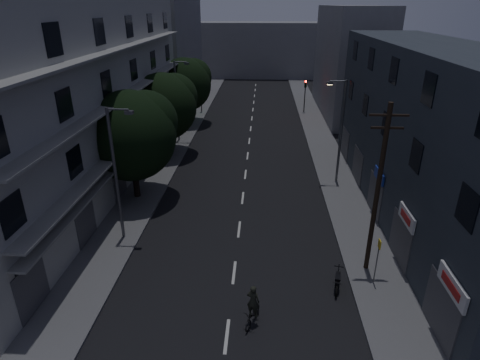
# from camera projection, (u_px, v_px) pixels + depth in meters

# --- Properties ---
(ground) EXTENTS (160.00, 160.00, 0.00)m
(ground) POSITION_uv_depth(u_px,v_px,m) (248.00, 154.00, 38.38)
(ground) COLOR black
(ground) RESTS_ON ground
(sidewalk_left) EXTENTS (3.00, 90.00, 0.15)m
(sidewalk_left) POSITION_uv_depth(u_px,v_px,m) (170.00, 152.00, 38.74)
(sidewalk_left) COLOR #565659
(sidewalk_left) RESTS_ON ground
(sidewalk_right) EXTENTS (3.00, 90.00, 0.15)m
(sidewalk_right) POSITION_uv_depth(u_px,v_px,m) (327.00, 155.00, 37.96)
(sidewalk_right) COLOR #565659
(sidewalk_right) RESTS_ON ground
(lane_markings) EXTENTS (0.15, 60.50, 0.01)m
(lane_markings) POSITION_uv_depth(u_px,v_px,m) (250.00, 134.00, 44.09)
(lane_markings) COLOR beige
(lane_markings) RESTS_ON ground
(building_left) EXTENTS (7.00, 36.00, 14.00)m
(building_left) POSITION_uv_depth(u_px,v_px,m) (84.00, 95.00, 29.79)
(building_left) COLOR #A3A39E
(building_left) RESTS_ON ground
(building_right) EXTENTS (6.19, 28.00, 11.00)m
(building_right) POSITION_uv_depth(u_px,v_px,m) (430.00, 136.00, 25.48)
(building_right) COLOR #2A3139
(building_right) RESTS_ON ground
(building_far_left) EXTENTS (6.00, 20.00, 16.00)m
(building_far_left) POSITION_uv_depth(u_px,v_px,m) (170.00, 44.00, 56.78)
(building_far_left) COLOR slate
(building_far_left) RESTS_ON ground
(building_far_right) EXTENTS (6.00, 20.00, 13.00)m
(building_far_right) POSITION_uv_depth(u_px,v_px,m) (348.00, 61.00, 50.65)
(building_far_right) COLOR slate
(building_far_right) RESTS_ON ground
(building_far_end) EXTENTS (24.00, 8.00, 10.00)m
(building_far_end) POSITION_uv_depth(u_px,v_px,m) (257.00, 50.00, 77.46)
(building_far_end) COLOR slate
(building_far_end) RESTS_ON ground
(tree_near) EXTENTS (6.33, 6.33, 7.81)m
(tree_near) POSITION_uv_depth(u_px,v_px,m) (132.00, 132.00, 27.77)
(tree_near) COLOR black
(tree_near) RESTS_ON sidewalk_left
(tree_mid) EXTENTS (6.10, 6.10, 7.51)m
(tree_mid) POSITION_uv_depth(u_px,v_px,m) (164.00, 104.00, 36.36)
(tree_mid) COLOR black
(tree_mid) RESTS_ON sidewalk_left
(tree_far) EXTENTS (6.08, 6.08, 7.52)m
(tree_far) POSITION_uv_depth(u_px,v_px,m) (185.00, 83.00, 46.13)
(tree_far) COLOR black
(tree_far) RESTS_ON sidewalk_left
(traffic_signal_far_right) EXTENTS (0.28, 0.37, 4.10)m
(traffic_signal_far_right) POSITION_uv_depth(u_px,v_px,m) (305.00, 89.00, 51.42)
(traffic_signal_far_right) COLOR black
(traffic_signal_far_right) RESTS_ON sidewalk_right
(traffic_signal_far_left) EXTENTS (0.28, 0.37, 4.10)m
(traffic_signal_far_left) POSITION_uv_depth(u_px,v_px,m) (201.00, 89.00, 51.66)
(traffic_signal_far_left) COLOR black
(traffic_signal_far_left) RESTS_ON sidewalk_left
(street_lamp_left_near) EXTENTS (1.51, 0.25, 8.00)m
(street_lamp_left_near) POSITION_uv_depth(u_px,v_px,m) (117.00, 169.00, 22.73)
(street_lamp_left_near) COLOR #57575E
(street_lamp_left_near) RESTS_ON sidewalk_left
(street_lamp_right) EXTENTS (1.51, 0.25, 8.00)m
(street_lamp_right) POSITION_uv_depth(u_px,v_px,m) (340.00, 127.00, 30.46)
(street_lamp_right) COLOR #515358
(street_lamp_right) RESTS_ON sidewalk_right
(street_lamp_left_far) EXTENTS (1.51, 0.25, 8.00)m
(street_lamp_left_far) POSITION_uv_depth(u_px,v_px,m) (178.00, 97.00, 40.12)
(street_lamp_left_far) COLOR #585A60
(street_lamp_left_far) RESTS_ON sidewalk_left
(utility_pole) EXTENTS (1.80, 0.24, 9.00)m
(utility_pole) POSITION_uv_depth(u_px,v_px,m) (378.00, 188.00, 19.74)
(utility_pole) COLOR black
(utility_pole) RESTS_ON sidewalk_right
(bus_stop_sign) EXTENTS (0.06, 0.35, 2.52)m
(bus_stop_sign) POSITION_uv_depth(u_px,v_px,m) (378.00, 254.00, 19.77)
(bus_stop_sign) COLOR #595B60
(bus_stop_sign) RESTS_ON sidewalk_right
(motorcycle) EXTENTS (0.60, 1.72, 1.12)m
(motorcycle) POSITION_uv_depth(u_px,v_px,m) (337.00, 282.00, 20.06)
(motorcycle) COLOR black
(motorcycle) RESTS_ON ground
(cyclist) EXTENTS (1.08, 1.71, 2.05)m
(cyclist) POSITION_uv_depth(u_px,v_px,m) (253.00, 311.00, 17.82)
(cyclist) COLOR black
(cyclist) RESTS_ON ground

